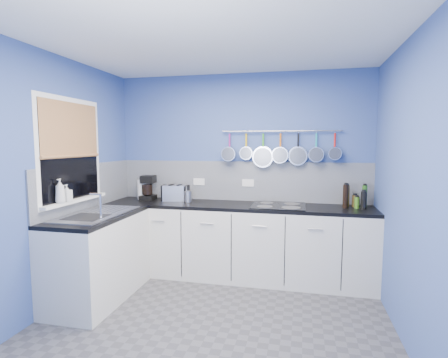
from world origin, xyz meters
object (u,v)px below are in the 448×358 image
at_px(soap_bottle_a, 60,191).
at_px(coffee_maker, 148,188).
at_px(canister, 188,196).
at_px(soap_bottle_b, 67,193).
at_px(hob, 279,206).
at_px(paper_towel, 142,190).
at_px(toaster, 175,193).

bearing_deg(soap_bottle_a, coffee_maker, 74.50).
xyz_separation_m(soap_bottle_a, canister, (0.90, 1.19, -0.20)).
relative_size(soap_bottle_a, soap_bottle_b, 1.39).
distance_m(soap_bottle_a, canister, 1.51).
bearing_deg(coffee_maker, soap_bottle_a, -108.01).
xyz_separation_m(soap_bottle_a, coffee_maker, (0.34, 1.24, -0.11)).
xyz_separation_m(coffee_maker, hob, (1.69, -0.10, -0.15)).
relative_size(soap_bottle_a, paper_towel, 0.95).
xyz_separation_m(toaster, hob, (1.32, -0.12, -0.09)).
bearing_deg(coffee_maker, canister, -7.05).
distance_m(soap_bottle_a, toaster, 1.45).
distance_m(canister, hob, 1.14).
distance_m(soap_bottle_b, paper_towel, 1.18).
relative_size(paper_towel, canister, 1.83).
height_order(soap_bottle_a, hob, soap_bottle_a).
height_order(paper_towel, hob, paper_towel).
height_order(toaster, hob, toaster).
height_order(paper_towel, coffee_maker, coffee_maker).
height_order(soap_bottle_b, coffee_maker, soap_bottle_b).
height_order(soap_bottle_b, toaster, soap_bottle_b).
distance_m(toaster, hob, 1.33).
relative_size(soap_bottle_b, toaster, 0.56).
distance_m(paper_towel, coffee_maker, 0.10).
xyz_separation_m(soap_bottle_a, paper_towel, (0.25, 1.25, -0.14)).
bearing_deg(canister, paper_towel, 174.91).
distance_m(soap_bottle_a, hob, 2.35).
relative_size(soap_bottle_b, canister, 1.24).
relative_size(paper_towel, hob, 0.41).
relative_size(paper_towel, toaster, 0.82).
bearing_deg(toaster, paper_towel, 168.10).
bearing_deg(paper_towel, soap_bottle_b, -102.31).
bearing_deg(soap_bottle_a, hob, 29.06).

